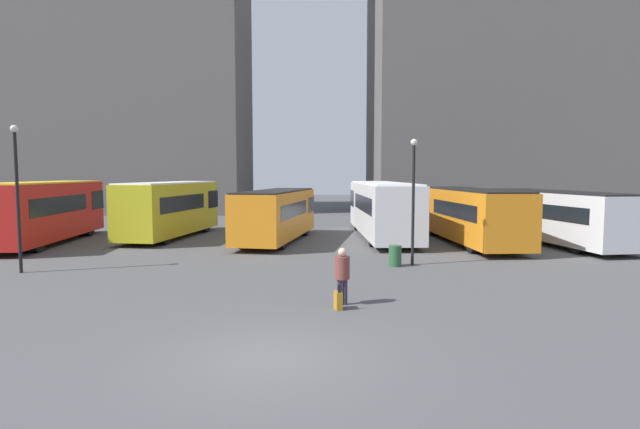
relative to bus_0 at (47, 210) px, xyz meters
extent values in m
plane|color=#4C4C4F|center=(13.78, -16.96, -1.81)|extent=(160.00, 160.00, 0.00)
cube|color=#5B5656|center=(-6.54, 23.46, 16.23)|extent=(27.87, 11.11, 36.08)
cube|color=#5B5656|center=(35.77, 23.46, 12.59)|extent=(31.22, 14.15, 28.79)
cube|color=red|center=(0.01, -0.09, -0.03)|extent=(3.35, 10.55, 2.96)
cube|color=black|center=(-0.32, 4.16, 0.34)|extent=(2.75, 2.10, 1.12)
cube|color=black|center=(0.08, -1.02, 0.34)|extent=(3.10, 6.82, 0.89)
cube|color=yellow|center=(0.01, -0.09, 1.49)|extent=(3.13, 10.33, 0.08)
cylinder|color=black|center=(-0.24, 3.12, -1.27)|extent=(2.54, 1.27, 1.08)
cylinder|color=black|center=(0.25, -3.30, -1.27)|extent=(2.54, 1.27, 1.08)
cube|color=gold|center=(6.04, 2.49, -0.08)|extent=(3.78, 9.45, 2.93)
cube|color=black|center=(6.60, 6.21, 0.29)|extent=(2.69, 2.04, 1.11)
cube|color=black|center=(5.91, 1.67, 0.29)|extent=(3.31, 6.18, 0.88)
cube|color=white|center=(6.04, 2.49, 1.43)|extent=(3.56, 9.24, 0.08)
cylinder|color=black|center=(6.46, 5.30, -1.32)|extent=(2.45, 1.31, 0.97)
cylinder|color=black|center=(5.61, -0.33, -1.32)|extent=(2.45, 1.31, 0.97)
cube|color=orange|center=(12.46, 0.71, -0.28)|extent=(4.03, 9.61, 2.49)
cube|color=black|center=(13.11, 4.48, 0.03)|extent=(2.76, 2.12, 0.95)
cube|color=black|center=(12.31, -0.11, 0.03)|extent=(3.48, 6.31, 0.75)
cube|color=black|center=(12.46, 0.71, 1.01)|extent=(3.81, 9.39, 0.08)
cylinder|color=black|center=(12.95, 3.56, -1.29)|extent=(2.51, 1.44, 1.05)
cylinder|color=black|center=(11.96, -2.13, -1.29)|extent=(2.51, 1.44, 1.05)
cube|color=silver|center=(18.53, 2.56, -0.08)|extent=(2.94, 12.36, 2.90)
cube|color=black|center=(18.37, 7.59, 0.28)|extent=(2.66, 2.33, 1.10)
cube|color=black|center=(18.57, 1.45, 0.28)|extent=(2.83, 7.94, 0.87)
cube|color=white|center=(18.53, 2.56, 1.41)|extent=(2.73, 12.10, 0.08)
cylinder|color=black|center=(18.41, 6.36, -1.30)|extent=(2.48, 1.09, 1.01)
cylinder|color=black|center=(18.66, -1.25, -1.30)|extent=(2.48, 1.09, 1.01)
cube|color=orange|center=(22.96, -0.08, -0.23)|extent=(3.14, 10.77, 2.59)
cube|color=black|center=(22.71, 4.28, 0.10)|extent=(2.67, 2.10, 0.99)
cube|color=black|center=(23.02, -1.04, 0.10)|extent=(2.94, 6.95, 0.78)
cube|color=black|center=(22.96, -0.08, 1.11)|extent=(2.92, 10.55, 0.08)
cylinder|color=black|center=(22.77, 3.21, -1.29)|extent=(2.48, 1.18, 1.04)
cylinder|color=black|center=(23.15, -3.37, -1.29)|extent=(2.48, 1.18, 1.04)
cube|color=silver|center=(27.55, -0.36, -0.29)|extent=(4.04, 10.41, 2.51)
cube|color=black|center=(26.91, 3.75, 0.02)|extent=(2.81, 2.23, 0.95)
cube|color=black|center=(27.69, -1.26, 0.02)|extent=(3.51, 6.80, 0.75)
cube|color=black|center=(27.55, -0.36, 1.00)|extent=(3.81, 10.18, 0.08)
cylinder|color=black|center=(27.07, 2.75, -1.34)|extent=(2.53, 1.30, 0.95)
cylinder|color=black|center=(28.03, -3.46, -1.34)|extent=(2.53, 1.30, 0.95)
cylinder|color=#382D4C|center=(15.43, -12.80, -1.43)|extent=(0.18, 0.18, 0.75)
cylinder|color=#382D4C|center=(15.59, -12.76, -1.43)|extent=(0.18, 0.18, 0.75)
cylinder|color=brown|center=(15.51, -12.78, -0.73)|extent=(0.51, 0.51, 0.65)
sphere|color=beige|center=(15.51, -12.78, -0.28)|extent=(0.24, 0.24, 0.24)
cube|color=#B27A1E|center=(15.38, -13.28, -1.56)|extent=(0.25, 0.39, 0.50)
cube|color=black|center=(15.41, -13.40, -1.20)|extent=(0.10, 0.05, 0.22)
cylinder|color=black|center=(18.69, -6.49, 0.66)|extent=(0.12, 0.12, 4.95)
sphere|color=beige|center=(18.69, -6.49, 3.22)|extent=(0.28, 0.28, 0.28)
cylinder|color=black|center=(3.49, -8.13, 0.86)|extent=(0.12, 0.12, 5.34)
sphere|color=beige|center=(3.49, -8.13, 3.62)|extent=(0.28, 0.28, 0.28)
cylinder|color=#285633|center=(17.93, -6.78, -1.38)|extent=(0.52, 0.52, 0.85)
camera|label=1|loc=(14.87, -26.86, 1.94)|focal=28.00mm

